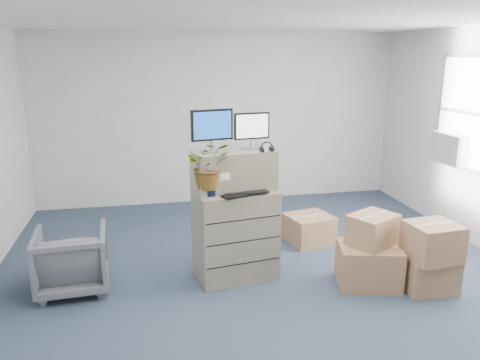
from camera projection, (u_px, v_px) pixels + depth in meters
name	position (u px, v px, depth m)	size (l,w,h in m)	color
ground	(274.00, 300.00, 4.80)	(7.00, 7.00, 0.00)	#283548
wall_back	(219.00, 119.00, 7.76)	(6.00, 0.02, 2.80)	#B6B5AD
ac_unit	(451.00, 148.00, 6.36)	(0.24, 0.60, 0.40)	silver
filing_cabinet_lower	(235.00, 234.00, 5.19)	(0.87, 0.53, 1.01)	#84775B
filing_cabinet_upper	(234.00, 170.00, 5.04)	(0.87, 0.43, 0.43)	#84775B
monitor_left	(212.00, 128.00, 4.84)	(0.45, 0.22, 0.45)	#99999E
monitor_right	(252.00, 129.00, 5.01)	(0.40, 0.18, 0.39)	#99999E
headphones	(267.00, 148.00, 4.93)	(0.14, 0.14, 0.02)	black
keyboard	(244.00, 193.00, 4.93)	(0.51, 0.21, 0.03)	black
mouse	(266.00, 188.00, 5.09)	(0.08, 0.05, 0.03)	silver
water_bottle	(238.00, 177.00, 5.11)	(0.08, 0.08, 0.27)	gray
phone_dock	(227.00, 187.00, 5.05)	(0.07, 0.06, 0.13)	silver
external_drive	(260.00, 182.00, 5.28)	(0.18, 0.14, 0.05)	black
tissue_box	(256.00, 177.00, 5.25)	(0.21, 0.10, 0.08)	#419BDD
potted_plant	(209.00, 171.00, 4.79)	(0.45, 0.50, 0.47)	#93AE8C
office_chair	(72.00, 257.00, 4.93)	(0.72, 0.67, 0.74)	#58575C
cardboard_boxes	(374.00, 249.00, 5.26)	(1.40, 2.11, 0.79)	#9D714B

